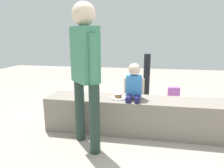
{
  "coord_description": "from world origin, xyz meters",
  "views": [
    {
      "loc": [
        0.13,
        -2.63,
        1.29
      ],
      "look_at": [
        -0.3,
        -0.24,
        0.73
      ],
      "focal_mm": 31.98,
      "sensor_mm": 36.0,
      "label": 1
    }
  ],
  "objects_px": {
    "gift_bag": "(173,96)",
    "water_bottle_near_gift": "(121,98)",
    "cake_plate": "(118,97)",
    "child_seated": "(134,83)",
    "adult_standing": "(85,64)",
    "water_bottle_far_side": "(136,99)",
    "handbag_black_leather": "(81,106)",
    "handbag_brown_canvas": "(200,117)",
    "party_cup_red": "(204,113)",
    "cake_box_white": "(126,105)"
  },
  "relations": [
    {
      "from": "adult_standing",
      "to": "handbag_black_leather",
      "type": "height_order",
      "value": "adult_standing"
    },
    {
      "from": "cake_plate",
      "to": "gift_bag",
      "type": "distance_m",
      "value": 1.65
    },
    {
      "from": "adult_standing",
      "to": "water_bottle_far_side",
      "type": "bearing_deg",
      "value": 73.81
    },
    {
      "from": "gift_bag",
      "to": "water_bottle_near_gift",
      "type": "xyz_separation_m",
      "value": [
        -1.03,
        -0.12,
        -0.08
      ]
    },
    {
      "from": "water_bottle_far_side",
      "to": "adult_standing",
      "type": "bearing_deg",
      "value": -106.19
    },
    {
      "from": "party_cup_red",
      "to": "child_seated",
      "type": "bearing_deg",
      "value": -145.97
    },
    {
      "from": "child_seated",
      "to": "party_cup_red",
      "type": "height_order",
      "value": "child_seated"
    },
    {
      "from": "cake_plate",
      "to": "cake_box_white",
      "type": "bearing_deg",
      "value": 89.38
    },
    {
      "from": "water_bottle_far_side",
      "to": "handbag_black_leather",
      "type": "xyz_separation_m",
      "value": [
        -0.93,
        -0.63,
        0.01
      ]
    },
    {
      "from": "cake_plate",
      "to": "gift_bag",
      "type": "height_order",
      "value": "cake_plate"
    },
    {
      "from": "gift_bag",
      "to": "handbag_brown_canvas",
      "type": "bearing_deg",
      "value": -73.33
    },
    {
      "from": "child_seated",
      "to": "water_bottle_near_gift",
      "type": "distance_m",
      "value": 1.38
    },
    {
      "from": "water_bottle_far_side",
      "to": "child_seated",
      "type": "bearing_deg",
      "value": -88.81
    },
    {
      "from": "gift_bag",
      "to": "water_bottle_far_side",
      "type": "relative_size",
      "value": 1.73
    },
    {
      "from": "gift_bag",
      "to": "cake_box_white",
      "type": "xyz_separation_m",
      "value": [
        -0.91,
        -0.4,
        -0.12
      ]
    },
    {
      "from": "gift_bag",
      "to": "cake_plate",
      "type": "bearing_deg",
      "value": -124.37
    },
    {
      "from": "gift_bag",
      "to": "handbag_brown_canvas",
      "type": "distance_m",
      "value": 0.98
    },
    {
      "from": "water_bottle_far_side",
      "to": "cake_box_white",
      "type": "relative_size",
      "value": 0.73
    },
    {
      "from": "child_seated",
      "to": "gift_bag",
      "type": "relative_size",
      "value": 1.26
    },
    {
      "from": "adult_standing",
      "to": "handbag_black_leather",
      "type": "bearing_deg",
      "value": 112.55
    },
    {
      "from": "child_seated",
      "to": "adult_standing",
      "type": "distance_m",
      "value": 0.78
    },
    {
      "from": "adult_standing",
      "to": "handbag_black_leather",
      "type": "relative_size",
      "value": 5.06
    },
    {
      "from": "child_seated",
      "to": "water_bottle_near_gift",
      "type": "bearing_deg",
      "value": 105.11
    },
    {
      "from": "party_cup_red",
      "to": "water_bottle_far_side",
      "type": "bearing_deg",
      "value": 159.88
    },
    {
      "from": "child_seated",
      "to": "party_cup_red",
      "type": "bearing_deg",
      "value": 34.03
    },
    {
      "from": "party_cup_red",
      "to": "cake_box_white",
      "type": "xyz_separation_m",
      "value": [
        -1.35,
        0.16,
        -0.01
      ]
    },
    {
      "from": "child_seated",
      "to": "handbag_black_leather",
      "type": "relative_size",
      "value": 1.47
    },
    {
      "from": "party_cup_red",
      "to": "water_bottle_near_gift",
      "type": "bearing_deg",
      "value": 163.55
    },
    {
      "from": "cake_box_white",
      "to": "handbag_black_leather",
      "type": "bearing_deg",
      "value": -154.09
    },
    {
      "from": "cake_box_white",
      "to": "handbag_brown_canvas",
      "type": "height_order",
      "value": "handbag_brown_canvas"
    },
    {
      "from": "water_bottle_near_gift",
      "to": "child_seated",
      "type": "bearing_deg",
      "value": -74.89
    },
    {
      "from": "adult_standing",
      "to": "water_bottle_near_gift",
      "type": "height_order",
      "value": "adult_standing"
    },
    {
      "from": "adult_standing",
      "to": "cake_plate",
      "type": "bearing_deg",
      "value": 58.01
    },
    {
      "from": "water_bottle_near_gift",
      "to": "party_cup_red",
      "type": "xyz_separation_m",
      "value": [
        1.47,
        -0.43,
        -0.04
      ]
    },
    {
      "from": "water_bottle_far_side",
      "to": "handbag_black_leather",
      "type": "bearing_deg",
      "value": -145.82
    },
    {
      "from": "child_seated",
      "to": "gift_bag",
      "type": "height_order",
      "value": "child_seated"
    },
    {
      "from": "water_bottle_near_gift",
      "to": "water_bottle_far_side",
      "type": "distance_m",
      "value": 0.3
    },
    {
      "from": "adult_standing",
      "to": "gift_bag",
      "type": "relative_size",
      "value": 4.34
    },
    {
      "from": "cake_plate",
      "to": "water_bottle_near_gift",
      "type": "relative_size",
      "value": 1.1
    },
    {
      "from": "cake_plate",
      "to": "water_bottle_far_side",
      "type": "distance_m",
      "value": 1.29
    },
    {
      "from": "water_bottle_far_side",
      "to": "handbag_brown_canvas",
      "type": "bearing_deg",
      "value": -38.76
    },
    {
      "from": "child_seated",
      "to": "water_bottle_near_gift",
      "type": "height_order",
      "value": "child_seated"
    },
    {
      "from": "party_cup_red",
      "to": "handbag_black_leather",
      "type": "relative_size",
      "value": 0.35
    },
    {
      "from": "gift_bag",
      "to": "party_cup_red",
      "type": "distance_m",
      "value": 0.72
    },
    {
      "from": "gift_bag",
      "to": "cake_box_white",
      "type": "height_order",
      "value": "gift_bag"
    },
    {
      "from": "child_seated",
      "to": "water_bottle_far_side",
      "type": "relative_size",
      "value": 2.18
    },
    {
      "from": "water_bottle_far_side",
      "to": "cake_box_white",
      "type": "xyz_separation_m",
      "value": [
        -0.18,
        -0.27,
        -0.05
      ]
    },
    {
      "from": "handbag_black_leather",
      "to": "cake_box_white",
      "type": "bearing_deg",
      "value": 25.91
    },
    {
      "from": "adult_standing",
      "to": "water_bottle_near_gift",
      "type": "bearing_deg",
      "value": 83.59
    },
    {
      "from": "child_seated",
      "to": "cake_box_white",
      "type": "bearing_deg",
      "value": 102.34
    }
  ]
}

